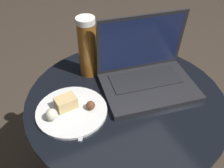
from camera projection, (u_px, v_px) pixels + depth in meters
table at (124, 129)px, 0.99m from camera, size 0.68×0.68×0.53m
napkin at (73, 116)px, 0.82m from camera, size 0.18×0.14×0.00m
laptop at (146, 72)px, 0.92m from camera, size 0.35×0.28×0.24m
beer_glass at (87, 47)px, 0.92m from camera, size 0.07×0.07×0.23m
snack_plate at (70, 110)px, 0.83m from camera, size 0.23×0.23×0.05m
fork at (87, 113)px, 0.83m from camera, size 0.12×0.17×0.00m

